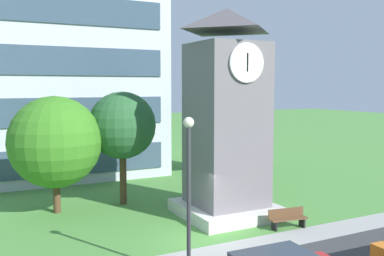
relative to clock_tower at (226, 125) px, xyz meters
name	(u,v)px	position (x,y,z in m)	size (l,w,h in m)	color
ground_plane	(200,240)	(-2.76, -2.46, -4.51)	(160.00, 160.00, 0.00)	#4C893D
kerb_strip	(220,252)	(-2.76, -4.06, -4.51)	(120.00, 1.60, 0.01)	#9E9E99
office_building	(0,65)	(-8.99, 17.83, 3.49)	(21.24, 15.56, 16.00)	#B7BCC6
clock_tower	(226,125)	(0.00, 0.00, 0.00)	(4.40, 4.40, 10.13)	slate
park_bench	(288,218)	(1.47, -2.95, -4.05)	(1.85, 0.73, 0.88)	brown
street_lamp	(189,178)	(-4.78, -5.39, -1.12)	(0.36, 0.36, 5.41)	#333338
tree_by_building	(55,142)	(-7.41, 4.32, -0.89)	(4.63, 4.63, 5.95)	#513823
tree_streetside	(122,126)	(-3.87, 4.40, -0.22)	(3.64, 3.64, 6.14)	#513823
tree_near_tower	(214,113)	(4.82, 9.60, -0.06)	(4.61, 4.61, 6.78)	#513823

